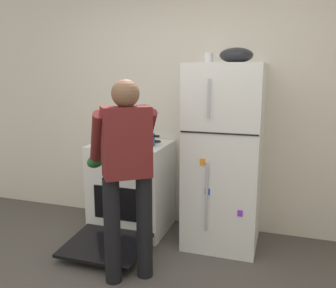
{
  "coord_description": "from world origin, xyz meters",
  "views": [
    {
      "loc": [
        0.97,
        -1.75,
        1.65
      ],
      "look_at": [
        -0.03,
        1.32,
        1.0
      ],
      "focal_mm": 38.46,
      "sensor_mm": 36.0,
      "label": 1
    }
  ],
  "objects_px": {
    "coffee_mug": "(209,58)",
    "mixing_bowl": "(236,55)",
    "stove_range": "(131,188)",
    "person_cook": "(126,164)",
    "refrigerator": "(224,156)",
    "red_pot": "(144,139)"
  },
  "relations": [
    {
      "from": "coffee_mug",
      "to": "mixing_bowl",
      "type": "bearing_deg",
      "value": -10.99
    },
    {
      "from": "stove_range",
      "to": "mixing_bowl",
      "type": "xyz_separation_m",
      "value": [
        1.04,
        0.02,
        1.34
      ]
    },
    {
      "from": "mixing_bowl",
      "to": "stove_range",
      "type": "bearing_deg",
      "value": -179.0
    },
    {
      "from": "stove_range",
      "to": "person_cook",
      "type": "relative_size",
      "value": 0.77
    },
    {
      "from": "refrigerator",
      "to": "person_cook",
      "type": "bearing_deg",
      "value": -125.55
    },
    {
      "from": "stove_range",
      "to": "refrigerator",
      "type": "bearing_deg",
      "value": 1.07
    },
    {
      "from": "refrigerator",
      "to": "mixing_bowl",
      "type": "xyz_separation_m",
      "value": [
        0.08,
        0.0,
        0.93
      ]
    },
    {
      "from": "person_cook",
      "to": "refrigerator",
      "type": "bearing_deg",
      "value": 54.45
    },
    {
      "from": "stove_range",
      "to": "person_cook",
      "type": "distance_m",
      "value": 1.04
    },
    {
      "from": "red_pot",
      "to": "coffee_mug",
      "type": "relative_size",
      "value": 2.88
    },
    {
      "from": "red_pot",
      "to": "stove_range",
      "type": "bearing_deg",
      "value": 168.73
    },
    {
      "from": "refrigerator",
      "to": "mixing_bowl",
      "type": "distance_m",
      "value": 0.93
    },
    {
      "from": "person_cook",
      "to": "red_pot",
      "type": "xyz_separation_m",
      "value": [
        -0.18,
        0.81,
        0.04
      ]
    },
    {
      "from": "coffee_mug",
      "to": "mixing_bowl",
      "type": "relative_size",
      "value": 0.38
    },
    {
      "from": "person_cook",
      "to": "coffee_mug",
      "type": "xyz_separation_m",
      "value": [
        0.44,
        0.91,
        0.82
      ]
    },
    {
      "from": "refrigerator",
      "to": "stove_range",
      "type": "relative_size",
      "value": 1.4
    },
    {
      "from": "refrigerator",
      "to": "coffee_mug",
      "type": "height_order",
      "value": "coffee_mug"
    },
    {
      "from": "red_pot",
      "to": "refrigerator",
      "type": "bearing_deg",
      "value": 3.57
    },
    {
      "from": "stove_range",
      "to": "coffee_mug",
      "type": "xyz_separation_m",
      "value": [
        0.78,
        0.07,
        1.32
      ]
    },
    {
      "from": "coffee_mug",
      "to": "stove_range",
      "type": "bearing_deg",
      "value": -175.01
    },
    {
      "from": "red_pot",
      "to": "person_cook",
      "type": "bearing_deg",
      "value": -77.55
    },
    {
      "from": "person_cook",
      "to": "mixing_bowl",
      "type": "distance_m",
      "value": 1.39
    }
  ]
}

